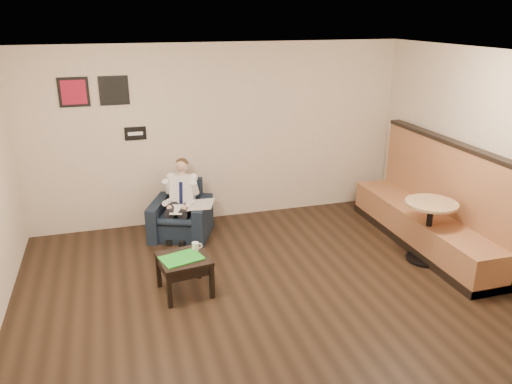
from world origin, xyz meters
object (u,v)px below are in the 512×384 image
object	(u,v)px
green_folder	(182,258)
banquette	(429,196)
armchair	(181,211)
cafe_table	(428,232)
seated_man	(178,204)
coffee_mug	(195,246)
smartphone	(184,250)
side_table	(185,275)

from	to	relation	value
green_folder	banquette	world-z (taller)	banquette
armchair	cafe_table	bearing A→B (deg)	-7.16
seated_man	coffee_mug	xyz separation A→B (m)	(0.00, -1.41, -0.03)
cafe_table	seated_man	bearing A→B (deg)	151.95
smartphone	green_folder	bearing A→B (deg)	-103.96
seated_man	side_table	bearing A→B (deg)	-73.53
green_folder	smartphone	xyz separation A→B (m)	(0.06, 0.20, -0.00)
side_table	green_folder	size ratio (longest dim) A/B	1.22
smartphone	side_table	bearing A→B (deg)	-97.35
green_folder	seated_man	bearing A→B (deg)	82.98
armchair	side_table	size ratio (longest dim) A/B	1.46
seated_man	coffee_mug	size ratio (longest dim) A/B	11.17
green_folder	smartphone	size ratio (longest dim) A/B	3.21
coffee_mug	banquette	xyz separation A→B (m)	(3.39, 0.17, 0.24)
seated_man	smartphone	xyz separation A→B (m)	(-0.14, -1.38, -0.08)
smartphone	armchair	bearing A→B (deg)	85.42
cafe_table	side_table	bearing A→B (deg)	178.11
armchair	coffee_mug	world-z (taller)	armchair
banquette	armchair	bearing A→B (deg)	158.32
armchair	seated_man	bearing A→B (deg)	-90.00
banquette	seated_man	bearing A→B (deg)	160.00
armchair	cafe_table	distance (m)	3.55
green_folder	side_table	bearing A→B (deg)	41.43
coffee_mug	green_folder	bearing A→B (deg)	-138.57
smartphone	cafe_table	distance (m)	3.28
seated_man	green_folder	distance (m)	1.60
smartphone	coffee_mug	bearing A→B (deg)	-7.10
side_table	smartphone	world-z (taller)	smartphone
seated_man	smartphone	distance (m)	1.39
side_table	smartphone	distance (m)	0.30
coffee_mug	banquette	world-z (taller)	banquette
green_folder	armchair	bearing A→B (deg)	82.02
side_table	green_folder	world-z (taller)	green_folder
coffee_mug	smartphone	xyz separation A→B (m)	(-0.14, 0.02, -0.05)
armchair	banquette	world-z (taller)	banquette
seated_man	green_folder	world-z (taller)	seated_man
armchair	green_folder	xyz separation A→B (m)	(-0.24, -1.68, 0.07)
armchair	smartphone	xyz separation A→B (m)	(-0.18, -1.48, 0.07)
green_folder	coffee_mug	size ratio (longest dim) A/B	4.74
seated_man	green_folder	xyz separation A→B (m)	(-0.19, -1.58, -0.08)
armchair	banquette	xyz separation A→B (m)	(3.35, -1.33, 0.35)
side_table	banquette	bearing A→B (deg)	5.19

